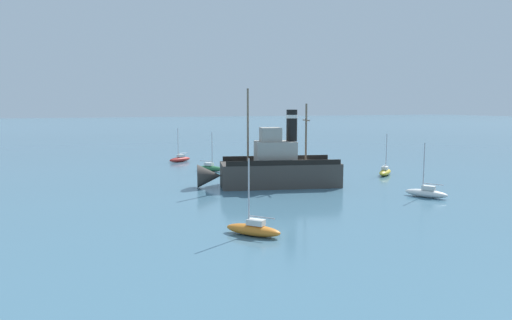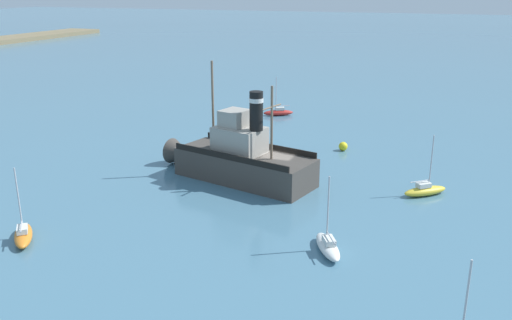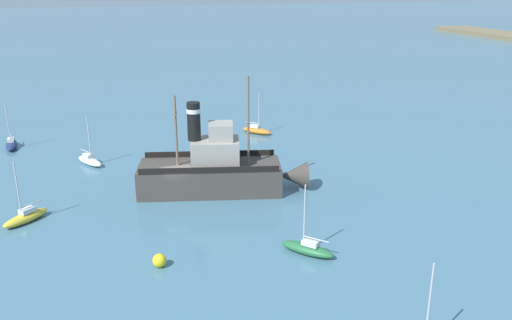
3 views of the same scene
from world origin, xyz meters
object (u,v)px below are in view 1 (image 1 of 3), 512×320
at_px(sailboat_orange, 253,229).
at_px(sailboat_green, 210,168).
at_px(mooring_buoy, 284,165).
at_px(sailboat_red, 180,159).
at_px(old_tugboat, 274,168).
at_px(sailboat_white, 426,193).
at_px(sailboat_yellow, 385,172).

relative_size(sailboat_orange, sailboat_green, 1.00).
relative_size(sailboat_orange, mooring_buoy, 5.47).
xyz_separation_m(sailboat_red, mooring_buoy, (-12.25, -11.11, 0.02)).
distance_m(sailboat_orange, mooring_buoy, 31.28).
height_order(old_tugboat, sailboat_red, old_tugboat).
distance_m(sailboat_white, mooring_buoy, 22.18).
relative_size(sailboat_yellow, mooring_buoy, 5.47).
bearing_deg(sailboat_yellow, sailboat_green, 59.37).
height_order(old_tugboat, sailboat_orange, old_tugboat).
xyz_separation_m(sailboat_green, sailboat_white, (-23.07, -13.55, 0.00)).
height_order(sailboat_orange, sailboat_green, same).
bearing_deg(old_tugboat, sailboat_yellow, -83.02).
bearing_deg(mooring_buoy, sailboat_green, 82.66).
distance_m(sailboat_green, sailboat_red, 11.10).
bearing_deg(sailboat_red, old_tugboat, -169.05).
bearing_deg(mooring_buoy, sailboat_orange, 151.35).
bearing_deg(sailboat_yellow, sailboat_red, 42.18).
distance_m(old_tugboat, sailboat_green, 13.20).
relative_size(sailboat_green, sailboat_red, 1.00).
height_order(old_tugboat, sailboat_green, old_tugboat).
relative_size(sailboat_white, mooring_buoy, 5.47).
bearing_deg(sailboat_green, sailboat_orange, 169.44).
bearing_deg(sailboat_orange, mooring_buoy, -28.65).
relative_size(old_tugboat, sailboat_green, 3.02).
height_order(sailboat_orange, mooring_buoy, sailboat_orange).
relative_size(old_tugboat, sailboat_orange, 3.02).
bearing_deg(sailboat_orange, sailboat_red, -5.60).
bearing_deg(sailboat_green, sailboat_white, -149.58).
height_order(sailboat_green, sailboat_yellow, same).
bearing_deg(sailboat_orange, sailboat_green, -10.56).
bearing_deg(sailboat_white, old_tugboat, 45.21).
bearing_deg(mooring_buoy, old_tugboat, 150.49).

